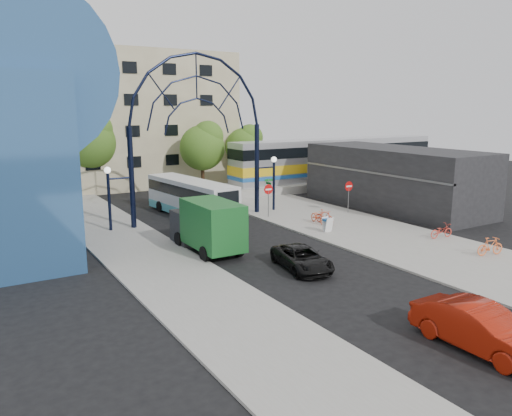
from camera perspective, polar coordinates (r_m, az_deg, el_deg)
ground at (r=25.84m, az=6.94°, el=-7.34°), size 120.00×120.00×0.00m
sidewalk_east at (r=33.83m, az=13.42°, el=-2.94°), size 8.00×56.00×0.12m
plaza_west at (r=27.84m, az=-11.62°, el=-5.97°), size 5.00×50.00×0.12m
gateway_arch at (r=36.47m, az=-6.76°, el=11.80°), size 13.64×0.44×12.10m
stop_sign at (r=37.56m, az=1.43°, el=1.80°), size 0.80×0.07×2.50m
do_not_enter_sign at (r=39.73m, az=10.55°, el=2.11°), size 0.76×0.07×2.48m
street_name_sign at (r=38.25m, az=1.45°, el=2.19°), size 0.70×0.70×2.80m
sandwich_board at (r=33.51m, az=8.17°, el=-1.68°), size 0.55×0.61×0.99m
commercial_block_east at (r=43.13m, az=15.54°, el=3.32°), size 6.00×16.00×5.00m
apartment_block at (r=56.79m, az=-13.88°, el=9.82°), size 20.00×12.10×14.00m
train_platform at (r=54.75m, az=9.15°, el=3.02°), size 32.00×5.00×0.80m
train_car at (r=54.45m, az=9.24°, el=5.62°), size 25.10×3.05×4.20m
tree_north_a at (r=50.00m, az=-6.01°, el=7.16°), size 4.48×4.48×7.00m
tree_north_b at (r=50.43m, az=-18.43°, el=7.44°), size 5.12×5.12×8.00m
tree_north_c at (r=54.59m, az=-1.18°, el=7.23°), size 4.16×4.16×6.50m
city_bus at (r=38.57m, az=-7.45°, el=1.19°), size 3.29×10.46×2.83m
green_truck at (r=29.15m, az=-5.67°, el=-2.01°), size 2.40×6.10×3.07m
black_suv at (r=26.06m, az=5.27°, el=-5.74°), size 2.75×4.63×1.21m
red_sedan at (r=19.30m, az=24.26°, el=-12.41°), size 1.75×4.91×1.61m
bike_near_a at (r=35.93m, az=7.13°, el=-0.98°), size 0.86×1.93×0.98m
bike_near_b at (r=35.93m, az=7.85°, el=-0.99°), size 0.73×1.70×0.99m
bike_far_a at (r=33.84m, az=20.42°, el=-2.46°), size 1.79×0.79×0.91m
bike_far_b at (r=30.94m, az=25.19°, el=-3.98°), size 1.79×0.88×1.03m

